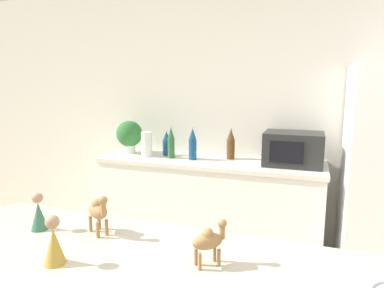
# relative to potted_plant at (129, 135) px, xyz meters

# --- Properties ---
(wall_back) EXTENTS (8.00, 0.06, 2.55)m
(wall_back) POSITION_rel_potted_plant_xyz_m (1.39, 0.30, 0.17)
(wall_back) COLOR silver
(wall_back) RESTS_ON ground_plane
(back_counter) EXTENTS (2.03, 0.63, 0.92)m
(back_counter) POSITION_rel_potted_plant_xyz_m (0.84, -0.03, -0.64)
(back_counter) COLOR white
(back_counter) RESTS_ON ground_plane
(potted_plant) EXTENTS (0.26, 0.26, 0.32)m
(potted_plant) POSITION_rel_potted_plant_xyz_m (0.00, 0.00, 0.00)
(potted_plant) COLOR silver
(potted_plant) RESTS_ON back_counter
(paper_towel_roll) EXTENTS (0.10, 0.10, 0.23)m
(paper_towel_roll) POSITION_rel_potted_plant_xyz_m (0.24, -0.11, -0.07)
(paper_towel_roll) COLOR white
(paper_towel_roll) RESTS_ON back_counter
(microwave) EXTENTS (0.48, 0.37, 0.28)m
(microwave) POSITION_rel_potted_plant_xyz_m (1.57, -0.01, -0.04)
(microwave) COLOR black
(microwave) RESTS_ON back_counter
(back_bottle_0) EXTENTS (0.08, 0.08, 0.24)m
(back_bottle_0) POSITION_rel_potted_plant_xyz_m (0.40, 0.01, -0.07)
(back_bottle_0) COLOR navy
(back_bottle_0) RESTS_ON back_counter
(back_bottle_1) EXTENTS (0.07, 0.07, 0.30)m
(back_bottle_1) POSITION_rel_potted_plant_xyz_m (0.49, -0.09, -0.04)
(back_bottle_1) COLOR #2D6033
(back_bottle_1) RESTS_ON back_counter
(back_bottle_2) EXTENTS (0.07, 0.07, 0.29)m
(back_bottle_2) POSITION_rel_potted_plant_xyz_m (1.02, 0.05, -0.05)
(back_bottle_2) COLOR brown
(back_bottle_2) RESTS_ON back_counter
(back_bottle_3) EXTENTS (0.07, 0.07, 0.30)m
(back_bottle_3) POSITION_rel_potted_plant_xyz_m (0.70, -0.09, -0.04)
(back_bottle_3) COLOR navy
(back_bottle_3) RESTS_ON back_counter
(camel_figurine) EXTENTS (0.13, 0.11, 0.17)m
(camel_figurine) POSITION_rel_potted_plant_xyz_m (0.94, -1.90, 0.01)
(camel_figurine) COLOR olive
(camel_figurine) RESTS_ON bar_counter
(camel_figurine_second) EXTENTS (0.11, 0.11, 0.15)m
(camel_figurine_second) POSITION_rel_potted_plant_xyz_m (1.41, -1.99, 0.00)
(camel_figurine_second) COLOR olive
(camel_figurine_second) RESTS_ON bar_counter
(wise_man_figurine_crimson) EXTENTS (0.07, 0.07, 0.15)m
(wise_man_figurine_crimson) POSITION_rel_potted_plant_xyz_m (0.69, -1.95, -0.02)
(wise_man_figurine_crimson) COLOR #33664C
(wise_man_figurine_crimson) RESTS_ON bar_counter
(wise_man_figurine_purple) EXTENTS (0.07, 0.07, 0.17)m
(wise_man_figurine_purple) POSITION_rel_potted_plant_xyz_m (0.94, -2.14, -0.01)
(wise_man_figurine_purple) COLOR #B28933
(wise_man_figurine_purple) RESTS_ON bar_counter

